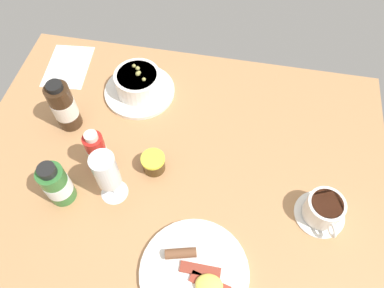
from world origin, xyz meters
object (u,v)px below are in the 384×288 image
Objects in this scene: wine_glass at (107,173)px; sauce_bottle_brown at (64,106)px; sauce_bottle_green at (56,184)px; jam_jar at (154,163)px; coffee_cup at (323,210)px; sauce_bottle_red at (97,152)px; porridge_bowl at (138,84)px; cutlery_setting at (67,67)px; breakfast_plate at (195,273)px.

sauce_bottle_brown is at bearing -44.99° from wine_glass.
jam_jar is at bearing -149.78° from sauce_bottle_green.
sauce_bottle_green is (62.60, 6.48, 2.86)cm from coffee_cup.
sauce_bottle_red is 0.89× the size of sauce_bottle_brown.
sauce_bottle_red reaches higher than porridge_bowl.
sauce_bottle_brown is at bearing -41.20° from sauce_bottle_red.
jam_jar is at bearing -172.99° from sauce_bottle_red.
porridge_bowl is 37.35cm from sauce_bottle_green.
sauce_bottle_brown is (-8.90, 20.06, 7.20)cm from cutlery_setting.
sauce_bottle_brown reaches higher than cutlery_setting.
sauce_bottle_green is at bearing -19.52° from breakfast_plate.
sauce_bottle_red is 0.59× the size of breakfast_plate.
sauce_bottle_red is at bearing -3.74° from coffee_cup.
sauce_bottle_red is at bearing -123.67° from sauce_bottle_green.
breakfast_plate is at bearing 146.10° from wine_glass.
jam_jar is 0.25× the size of breakfast_plate.
sauce_bottle_red is at bearing 124.84° from cutlery_setting.
sauce_bottle_red reaches higher than jam_jar.
porridge_bowl reaches higher than cutlery_setting.
sauce_bottle_green is (6.75, 10.13, -0.26)cm from sauce_bottle_red.
porridge_bowl reaches higher than coffee_cup.
wine_glass is at bearing 125.37° from cutlery_setting.
cutlery_setting is at bearing -40.07° from jam_jar.
wine_glass is (-2.28, 32.81, 6.98)cm from porridge_bowl.
porridge_bowl is at bearing -86.02° from wine_glass.
porridge_bowl is 1.45× the size of sauce_bottle_red.
wine_glass reaches higher than jam_jar.
cutlery_setting is at bearing -66.08° from sauce_bottle_brown.
wine_glass is at bearing 127.66° from sauce_bottle_red.
cutlery_setting is 46.28cm from jam_jar.
wine_glass reaches higher than cutlery_setting.
cutlery_setting is 0.80× the size of breakfast_plate.
coffee_cup is at bearing 172.85° from jam_jar.
jam_jar is at bearing -7.15° from coffee_cup.
wine_glass is at bearing 135.01° from sauce_bottle_brown.
wine_glass is 1.03× the size of sauce_bottle_brown.
sauce_bottle_green is (9.89, 35.91, 2.66)cm from porridge_bowl.
coffee_cup is 2.12× the size of jam_jar.
sauce_bottle_brown is 22.40cm from sauce_bottle_green.
sauce_bottle_brown is (68.82, -15.01, 4.03)cm from coffee_cup.
sauce_bottle_red is (3.14, 25.78, 2.93)cm from porridge_bowl.
sauce_bottle_red reaches higher than breakfast_plate.
porridge_bowl is 1.60× the size of coffee_cup.
porridge_bowl reaches higher than breakfast_plate.
porridge_bowl is 54.96cm from breakfast_plate.
sauce_bottle_brown is at bearing -20.12° from jam_jar.
cutlery_setting is 48.27cm from wine_glass.
cutlery_setting is at bearing -12.70° from porridge_bowl.
sauce_bottle_red is (55.85, -3.65, 3.12)cm from coffee_cup.
sauce_bottle_green is (12.18, 3.10, -4.32)cm from wine_glass.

